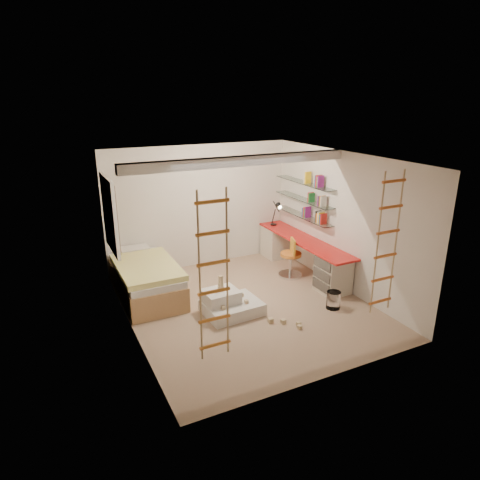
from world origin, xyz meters
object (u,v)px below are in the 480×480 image
swivel_chair (291,262)px  desk (302,254)px  bed (146,279)px  play_platform (229,304)px

swivel_chair → desk: bearing=11.7°
bed → swivel_chair: (2.88, -0.43, -0.03)m
bed → desk: bearing=-6.5°
desk → bed: bearing=173.5°
desk → swivel_chair: size_ratio=3.40×
desk → swivel_chair: 0.34m
bed → swivel_chair: bearing=-8.5°
desk → bed: (-3.20, 0.36, -0.07)m
swivel_chair → play_platform: (-1.79, -0.87, -0.14)m
desk → bed: desk is taller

